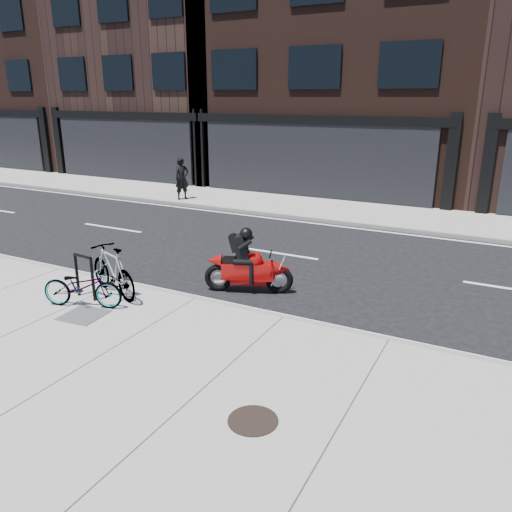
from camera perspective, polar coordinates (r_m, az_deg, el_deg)
The scene contains 13 objects.
ground at distance 12.06m, azimuth -1.62°, elevation -2.21°, with size 120.00×120.00×0.00m, color black.
sidewalk_near at distance 8.43m, azimuth -18.79°, elevation -11.99°, with size 60.00×6.00×0.13m, color gray.
sidewalk_far at distance 18.93m, azimuth 9.93°, elevation 5.12°, with size 60.00×3.50×0.13m, color gray.
building_west at distance 36.89m, azimuth -22.33°, elevation 20.60°, with size 10.00×10.00×13.50m, color black.
building_midwest at distance 30.11m, azimuth -8.72°, elevation 21.14°, with size 10.00×10.00×12.00m, color black.
building_center at distance 25.72m, azimuth 11.34°, elevation 24.42°, with size 12.00×10.00×14.50m, color black.
bike_rack at distance 10.78m, azimuth -19.03°, elevation -1.84°, with size 0.56×0.12×0.94m.
bicycle_front at distance 10.40m, azimuth -19.24°, elevation -3.30°, with size 0.57×1.62×0.85m, color gray.
bicycle_rear at distance 10.79m, azimuth -16.05°, elevation -1.60°, with size 0.51×1.79×1.08m, color gray.
motorcycle at distance 10.85m, azimuth -0.43°, elevation -1.18°, with size 1.88×0.95×1.47m.
pedestrian at distance 20.56m, azimuth -8.46°, elevation 8.73°, with size 0.61×0.40×1.67m, color black.
manhole_cover at distance 6.76m, azimuth -0.35°, elevation -18.28°, with size 0.66×0.66×0.01m, color black.
utility_grate at distance 10.14m, azimuth -19.08°, elevation -6.39°, with size 0.75×0.75×0.01m, color #515153.
Camera 1 is at (5.55, -9.89, 4.11)m, focal length 35.00 mm.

